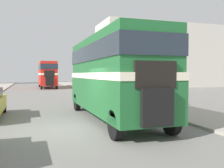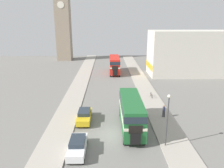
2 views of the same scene
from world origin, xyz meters
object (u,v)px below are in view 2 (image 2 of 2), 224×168
Objects in this scene: pedestrian_walking at (164,110)px; church_tower at (62,9)px; car_parked_near at (78,146)px; street_lamp at (168,113)px; bicycle_on_pavement at (152,95)px; double_decker_bus at (131,111)px; bus_distant at (114,64)px; car_parked_mid at (84,116)px.

church_tower reaches higher than pedestrian_walking.
car_parked_near is 58.21m from church_tower.
pedestrian_walking is 0.30× the size of street_lamp.
pedestrian_walking is 0.99× the size of bicycle_on_pavement.
church_tower reaches higher than car_parked_near.
pedestrian_walking is 54.01m from church_tower.
bicycle_on_pavement is at bearing 66.73° from double_decker_bus.
bus_distant is 27.60m from pedestrian_walking.
pedestrian_walking is at bearing -77.18° from bus_distant.
bicycle_on_pavement is 47.35m from church_tower.
church_tower reaches higher than car_parked_mid.
double_decker_bus is 0.29× the size of church_tower.
car_parked_mid is 11.10m from pedestrian_walking.
car_parked_near is (-6.07, -5.07, -1.62)m from double_decker_bus.
car_parked_near is at bearing -123.77° from bicycle_on_pavement.
church_tower is (-11.40, 54.90, 15.64)m from car_parked_near.
car_parked_mid is 2.63× the size of bicycle_on_pavement.
car_parked_mid is 2.67× the size of pedestrian_walking.
double_decker_bus is 6.01m from pedestrian_walking.
car_parked_near is 0.78× the size of street_lamp.
bus_distant reaches higher than bicycle_on_pavement.
double_decker_bus is at bearing -113.27° from bicycle_on_pavement.
street_lamp is at bearing -102.34° from pedestrian_walking.
bus_distant is at bearing 97.55° from street_lamp.
pedestrian_walking is 7.96m from street_lamp.
car_parked_near is at bearing -143.33° from pedestrian_walking.
street_lamp is (-1.44, -15.32, 3.47)m from bicycle_on_pavement.
church_tower is at bearing 101.73° from car_parked_near.
double_decker_bus is 12.34m from bicycle_on_pavement.
bus_distant is at bearing 79.89° from car_parked_mid.
bus_distant is at bearing 82.04° from car_parked_near.
double_decker_bus is 1.58× the size of street_lamp.
church_tower reaches higher than street_lamp.
bicycle_on_pavement is 0.30× the size of street_lamp.
street_lamp is 59.16m from church_tower.
street_lamp reaches higher than double_decker_bus.
car_parked_mid is at bearing -140.71° from bicycle_on_pavement.
double_decker_bus is 8.07m from car_parked_near.
car_parked_near is 10.00m from street_lamp.
street_lamp reaches higher than pedestrian_walking.
car_parked_near is at bearing -89.69° from car_parked_mid.
pedestrian_walking is at bearing 4.51° from car_parked_mid.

